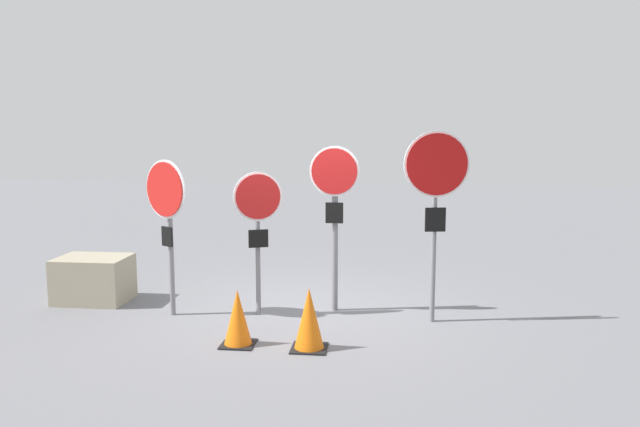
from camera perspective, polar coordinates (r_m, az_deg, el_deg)
ground_plane at (r=8.89m, az=-1.70°, el=-8.99°), size 40.00×40.00×0.00m
stop_sign_0 at (r=8.66m, az=-13.85°, el=0.75°), size 0.69×0.44×2.15m
stop_sign_1 at (r=8.48m, az=-5.70°, el=0.07°), size 0.63×0.28×1.99m
stop_sign_2 at (r=8.62m, az=1.35°, el=1.27°), size 0.69×0.15×2.33m
stop_sign_3 at (r=8.21m, az=10.57°, el=2.72°), size 0.85×0.19×2.54m
traffic_cone_0 at (r=7.37m, az=-1.00°, el=-9.61°), size 0.42×0.42×0.74m
traffic_cone_1 at (r=7.57m, az=-7.53°, el=-9.44°), size 0.40×0.40×0.68m
storage_crate at (r=9.93m, az=-20.00°, el=-5.66°), size 1.02×0.77×0.67m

